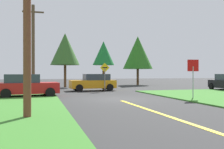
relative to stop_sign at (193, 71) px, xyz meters
The scene contains 11 objects.
ground_plane 5.38m from the stop_sign, 166.00° to the left, with size 120.00×120.00×0.00m, color #303030.
lane_stripe_center 8.56m from the stop_sign, 125.88° to the right, with size 0.20×14.00×0.01m, color yellow.
stop_sign is the anchor object (origin of this frame).
parked_car_near_building 11.59m from the stop_sign, 157.21° to the left, with size 4.37×2.41×1.62m.
car_approaching_junction 10.58m from the stop_sign, 116.53° to the left, with size 4.43×2.12×1.62m.
utility_pole_near 11.33m from the stop_sign, 155.62° to the right, with size 1.78×0.54×7.19m.
utility_pole_mid 13.31m from the stop_sign, 141.38° to the left, with size 1.80×0.27×7.58m.
direction_sign 9.14m from the stop_sign, 115.10° to the left, with size 0.91×0.08×2.67m.
oak_tree_left 18.29m from the stop_sign, 94.85° to the left, with size 2.89×2.89×5.98m.
pine_tree_center 17.68m from the stop_sign, 112.92° to the left, with size 3.48×3.48×6.53m.
oak_tree_right 19.71m from the stop_sign, 78.72° to the left, with size 4.26×4.26×7.02m.
Camera 1 is at (-4.82, -15.57, 1.69)m, focal length 40.09 mm.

